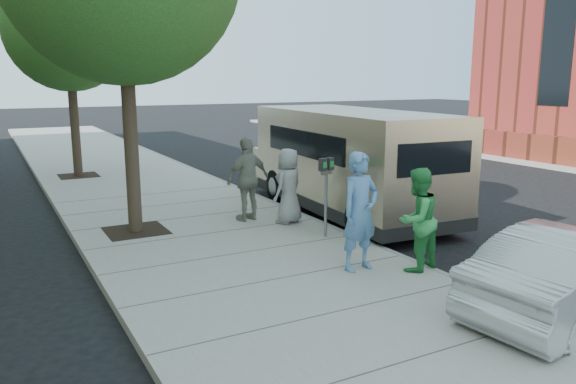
# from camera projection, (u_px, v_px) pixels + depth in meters

# --- Properties ---
(ground) EXTENTS (120.00, 120.00, 0.00)m
(ground) POSITION_uv_depth(u_px,v_px,m) (290.00, 253.00, 10.59)
(ground) COLOR black
(ground) RESTS_ON ground
(sidewalk) EXTENTS (5.00, 60.00, 0.15)m
(sidewalk) POSITION_uv_depth(u_px,v_px,m) (241.00, 257.00, 10.11)
(sidewalk) COLOR gray
(sidewalk) RESTS_ON ground
(curb_face) EXTENTS (0.12, 60.00, 0.16)m
(curb_face) POSITION_uv_depth(u_px,v_px,m) (352.00, 239.00, 11.25)
(curb_face) COLOR gray
(curb_face) RESTS_ON ground
(tree_far) EXTENTS (3.92, 3.80, 6.49)m
(tree_far) POSITION_uv_depth(u_px,v_px,m) (69.00, 23.00, 17.18)
(tree_far) COLOR black
(tree_far) RESTS_ON sidewalk
(parking_meter) EXTENTS (0.34, 0.18, 1.57)m
(parking_meter) POSITION_uv_depth(u_px,v_px,m) (326.00, 180.00, 10.91)
(parking_meter) COLOR gray
(parking_meter) RESTS_ON sidewalk
(van) EXTENTS (2.66, 6.85, 2.49)m
(van) POSITION_uv_depth(u_px,v_px,m) (348.00, 160.00, 13.41)
(van) COLOR tan
(van) RESTS_ON ground
(person_officer) EXTENTS (0.75, 0.53, 1.94)m
(person_officer) POSITION_uv_depth(u_px,v_px,m) (360.00, 212.00, 9.05)
(person_officer) COLOR #5686B8
(person_officer) RESTS_ON sidewalk
(person_green_shirt) EXTENTS (0.95, 0.81, 1.69)m
(person_green_shirt) POSITION_uv_depth(u_px,v_px,m) (417.00, 220.00, 9.05)
(person_green_shirt) COLOR green
(person_green_shirt) RESTS_ON sidewalk
(person_gray_shirt) EXTENTS (0.94, 0.82, 1.62)m
(person_gray_shirt) POSITION_uv_depth(u_px,v_px,m) (288.00, 186.00, 12.04)
(person_gray_shirt) COLOR #959597
(person_gray_shirt) RESTS_ON sidewalk
(person_striped_polo) EXTENTS (1.15, 0.68, 1.84)m
(person_striped_polo) POSITION_uv_depth(u_px,v_px,m) (248.00, 179.00, 12.26)
(person_striped_polo) COLOR gray
(person_striped_polo) RESTS_ON sidewalk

